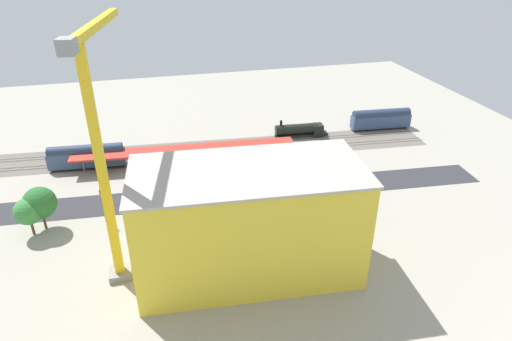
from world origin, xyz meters
TOP-DOWN VIEW (x-y plane):
  - ground_plane at (0.00, 0.00)m, footprint 190.61×190.61m
  - rail_bed at (0.00, -21.38)m, footprint 119.80×22.25m
  - street_asphalt at (0.00, 2.09)m, footprint 119.47×17.92m
  - track_rails at (0.00, -21.38)m, footprint 118.80×15.85m
  - platform_canopy_near at (6.33, -14.54)m, footprint 54.69×9.47m
  - locomotive at (-27.23, -24.05)m, footprint 15.16×4.00m
  - passenger_coach at (-51.80, -24.05)m, footprint 17.83×4.46m
  - freight_coach_far at (30.02, -18.71)m, footprint 18.33×4.26m
  - parked_car_0 at (-31.49, -1.35)m, footprint 4.39×1.99m
  - parked_car_1 at (-24.79, -1.58)m, footprint 4.82×2.26m
  - parked_car_2 at (-17.84, -0.81)m, footprint 4.19×2.26m
  - parked_car_3 at (-10.36, -1.22)m, footprint 4.36×2.05m
  - construction_building at (0.20, 27.44)m, footprint 37.02×19.17m
  - construction_roof_slab at (0.20, 27.44)m, footprint 37.66×19.81m
  - tower_crane at (21.17, 21.77)m, footprint 6.37×28.29m
  - box_truck_0 at (15.85, 13.13)m, footprint 9.01×2.96m
  - box_truck_1 at (-7.80, 15.15)m, footprint 8.98×2.56m
  - box_truck_2 at (4.74, 12.56)m, footprint 9.50×2.64m
  - street_tree_0 at (-2.04, 7.12)m, footprint 6.21×6.21m
  - street_tree_1 at (-4.92, 8.01)m, footprint 4.45×4.45m
  - street_tree_2 at (17.71, 6.82)m, footprint 5.95×5.95m
  - street_tree_3 at (-26.16, 7.02)m, footprint 5.04×5.04m
  - street_tree_4 at (36.03, 6.27)m, footprint 6.25×6.25m
  - street_tree_5 at (37.98, 7.71)m, footprint 5.15×5.15m
  - traffic_light at (24.83, 6.61)m, footprint 0.50×0.36m

SIDE VIEW (x-z plane):
  - ground_plane at x=0.00m, z-range 0.00..0.00m
  - rail_bed at x=0.00m, z-range 0.00..0.01m
  - street_asphalt at x=0.00m, z-range 0.00..0.01m
  - track_rails at x=0.00m, z-range 0.12..0.24m
  - parked_car_2 at x=-17.84m, z-range -0.09..1.52m
  - parked_car_0 at x=-31.49m, z-range -0.10..1.58m
  - parked_car_1 at x=-24.79m, z-range -0.11..1.64m
  - parked_car_3 at x=-10.36m, z-range -0.11..1.66m
  - box_truck_2 at x=4.74m, z-range -0.03..3.30m
  - box_truck_0 at x=15.85m, z-range -0.03..3.32m
  - box_truck_1 at x=-7.80m, z-range -0.01..3.30m
  - locomotive at x=-27.23m, z-range -0.76..4.53m
  - passenger_coach at x=-51.80m, z-range 0.14..6.18m
  - freight_coach_far at x=30.02m, z-range 0.17..6.29m
  - platform_canopy_near at x=6.33m, z-range 1.95..6.39m
  - traffic_light at x=24.83m, z-range 1.12..8.42m
  - street_tree_0 at x=-2.04m, z-range 0.87..8.84m
  - street_tree_5 at x=37.98m, z-range 1.27..9.00m
  - street_tree_1 at x=-4.92m, z-range 1.52..9.10m
  - street_tree_3 at x=-26.16m, z-range 1.40..9.28m
  - street_tree_4 at x=36.03m, z-range 1.35..10.33m
  - street_tree_2 at x=17.71m, z-range 1.48..10.44m
  - construction_building at x=0.20m, z-range 0.00..18.87m
  - construction_roof_slab at x=0.20m, z-range 18.87..19.27m
  - tower_crane at x=21.17m, z-range 3.82..43.99m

